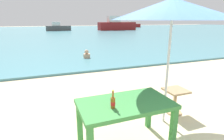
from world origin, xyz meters
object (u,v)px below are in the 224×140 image
picnic_table_green (125,109)px  side_table_wood (175,98)px  boat_fishing_trawler (132,25)px  boat_cargo_ship (58,28)px  beer_bottle_amber (113,102)px  swimmer_person (87,55)px  patio_umbrella (173,9)px  boat_barge (116,25)px

picnic_table_green → side_table_wood: bearing=22.2°
boat_fishing_trawler → picnic_table_green: bearing=-117.2°
boat_fishing_trawler → boat_cargo_ship: 20.17m
beer_bottle_amber → side_table_wood: 1.89m
boat_fishing_trawler → swimmer_person: bearing=-120.5°
patio_umbrella → boat_cargo_ship: (0.90, 30.97, -1.50)m
boat_cargo_ship → boat_barge: 10.34m
picnic_table_green → beer_bottle_amber: 0.34m
picnic_table_green → boat_fishing_trawler: (20.36, 39.56, -0.03)m
side_table_wood → boat_barge: boat_barge is taller
patio_umbrella → side_table_wood: bearing=25.0°
picnic_table_green → boat_barge: size_ratio=0.20×
boat_fishing_trawler → beer_bottle_amber: bearing=-117.4°
side_table_wood → beer_bottle_amber: bearing=-157.6°
picnic_table_green → beer_bottle_amber: beer_bottle_amber is taller
patio_umbrella → swimmer_person: patio_umbrella is taller
side_table_wood → boat_cargo_ship: (0.49, 30.78, 0.27)m
patio_umbrella → side_table_wood: (0.41, 0.19, -1.76)m
patio_umbrella → boat_barge: bearing=69.3°
picnic_table_green → boat_barge: (12.13, 29.71, 0.33)m
picnic_table_green → boat_barge: boat_barge is taller
boat_cargo_ship → boat_fishing_trawler: bearing=24.0°
beer_bottle_amber → boat_fishing_trawler: bearing=62.6°
side_table_wood → swimmer_person: bearing=94.1°
beer_bottle_amber → boat_barge: boat_barge is taller
picnic_table_green → side_table_wood: size_ratio=2.59×
boat_barge → boat_fishing_trawler: bearing=50.1°
beer_bottle_amber → patio_umbrella: bearing=21.6°
picnic_table_green → boat_barge: bearing=67.8°
side_table_wood → boat_cargo_ship: 30.78m
beer_bottle_amber → boat_cargo_ship: 31.55m
side_table_wood → boat_barge: size_ratio=0.08×
boat_cargo_ship → boat_barge: size_ratio=0.60×
beer_bottle_amber → boat_cargo_ship: bearing=86.1°
picnic_table_green → patio_umbrella: size_ratio=0.61×
beer_bottle_amber → boat_fishing_trawler: (20.60, 39.67, -0.23)m
patio_umbrella → boat_barge: (11.09, 29.31, -1.14)m
beer_bottle_amber → boat_barge: 32.28m
picnic_table_green → patio_umbrella: bearing=21.0°
side_table_wood → swimmer_person: (-0.44, 6.11, -0.11)m
swimmer_person → picnic_table_green: bearing=-98.5°
boat_cargo_ship → boat_barge: (10.20, -1.66, 0.36)m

